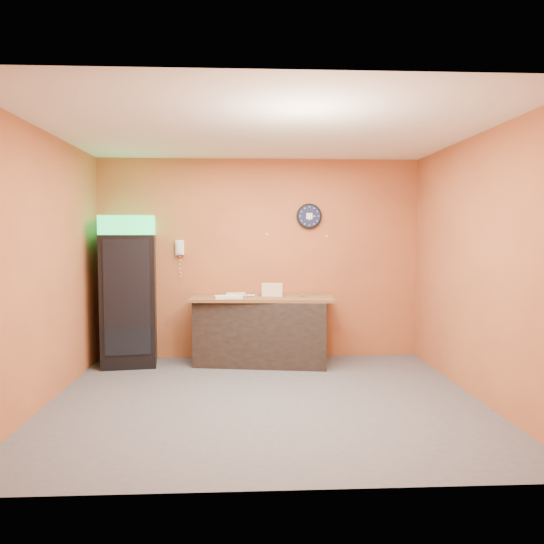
{
  "coord_description": "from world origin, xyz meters",
  "views": [
    {
      "loc": [
        -0.21,
        -5.48,
        1.74
      ],
      "look_at": [
        0.1,
        0.6,
        1.31
      ],
      "focal_mm": 35.0,
      "sensor_mm": 36.0,
      "label": 1
    }
  ],
  "objects": [
    {
      "name": "prep_counter",
      "position": [
        0.02,
        1.61,
        0.44
      ],
      "size": [
        1.84,
        1.04,
        0.87
      ],
      "primitive_type": "cube",
      "rotation": [
        0.0,
        0.0,
        -0.16
      ],
      "color": "black",
      "rests_on": "floor"
    },
    {
      "name": "butcher_paper",
      "position": [
        0.02,
        1.61,
        0.89
      ],
      "size": [
        1.95,
        0.96,
        0.04
      ],
      "primitive_type": "cube",
      "rotation": [
        0.0,
        0.0,
        -0.08
      ],
      "color": "brown",
      "rests_on": "prep_counter"
    },
    {
      "name": "wall_phone",
      "position": [
        -1.11,
        1.95,
        1.56
      ],
      "size": [
        0.11,
        0.1,
        0.21
      ],
      "color": "white",
      "rests_on": "back_wall"
    },
    {
      "name": "floor",
      "position": [
        0.0,
        0.0,
        0.0
      ],
      "size": [
        4.5,
        4.5,
        0.0
      ],
      "primitive_type": "plane",
      "color": "#47474C",
      "rests_on": "ground"
    },
    {
      "name": "beverage_cooler",
      "position": [
        -1.76,
        1.61,
        0.97
      ],
      "size": [
        0.78,
        0.79,
        1.99
      ],
      "rotation": [
        0.0,
        0.0,
        0.14
      ],
      "color": "black",
      "rests_on": "floor"
    },
    {
      "name": "sub_roll_stack",
      "position": [
        0.16,
        1.6,
        1.0
      ],
      "size": [
        0.29,
        0.14,
        0.18
      ],
      "rotation": [
        0.0,
        0.0,
        -0.17
      ],
      "color": "beige",
      "rests_on": "butcher_paper"
    },
    {
      "name": "kitchen_tool",
      "position": [
        -0.05,
        1.66,
        0.94
      ],
      "size": [
        0.06,
        0.06,
        0.06
      ],
      "primitive_type": "cylinder",
      "color": "silver",
      "rests_on": "butcher_paper"
    },
    {
      "name": "wrapped_sandwich_left",
      "position": [
        -0.46,
        1.39,
        0.93
      ],
      "size": [
        0.32,
        0.2,
        0.04
      ],
      "primitive_type": "cube",
      "rotation": [
        0.0,
        0.0,
        0.27
      ],
      "color": "silver",
      "rests_on": "butcher_paper"
    },
    {
      "name": "left_wall",
      "position": [
        -2.25,
        0.0,
        1.4
      ],
      "size": [
        0.02,
        4.0,
        2.8
      ],
      "primitive_type": "cube",
      "color": "#BB6334",
      "rests_on": "floor"
    },
    {
      "name": "wrapped_sandwich_right",
      "position": [
        -0.33,
        1.72,
        0.93
      ],
      "size": [
        0.26,
        0.11,
        0.04
      ],
      "primitive_type": "cube",
      "rotation": [
        0.0,
        0.0,
        0.02
      ],
      "color": "silver",
      "rests_on": "butcher_paper"
    },
    {
      "name": "ceiling",
      "position": [
        0.0,
        0.0,
        2.8
      ],
      "size": [
        4.5,
        4.0,
        0.02
      ],
      "primitive_type": "cube",
      "color": "white",
      "rests_on": "back_wall"
    },
    {
      "name": "wall_clock",
      "position": [
        0.7,
        1.97,
        2.0
      ],
      "size": [
        0.36,
        0.06,
        0.36
      ],
      "color": "black",
      "rests_on": "back_wall"
    },
    {
      "name": "wrapped_sandwich_mid",
      "position": [
        -0.37,
        1.38,
        0.93
      ],
      "size": [
        0.26,
        0.11,
        0.04
      ],
      "primitive_type": "cube",
      "rotation": [
        0.0,
        0.0,
        -0.04
      ],
      "color": "silver",
      "rests_on": "butcher_paper"
    },
    {
      "name": "back_wall",
      "position": [
        0.0,
        2.0,
        1.4
      ],
      "size": [
        4.5,
        0.02,
        2.8
      ],
      "primitive_type": "cube",
      "color": "#BB6334",
      "rests_on": "floor"
    },
    {
      "name": "right_wall",
      "position": [
        2.25,
        0.0,
        1.4
      ],
      "size": [
        0.02,
        4.0,
        2.8
      ],
      "primitive_type": "cube",
      "color": "#BB6334",
      "rests_on": "floor"
    }
  ]
}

